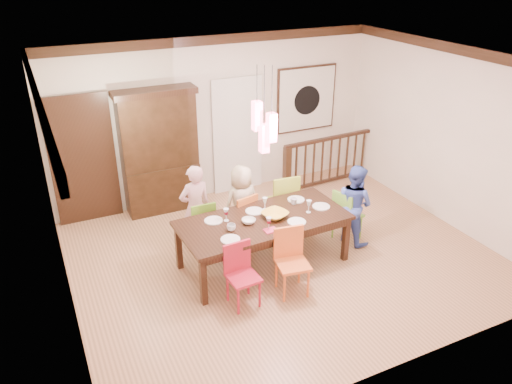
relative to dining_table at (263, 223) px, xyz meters
name	(u,v)px	position (x,y,z in m)	size (l,w,h in m)	color
floor	(282,256)	(0.35, 0.05, -0.68)	(6.00, 6.00, 0.00)	#996B4A
ceiling	(288,62)	(0.35, 0.05, 2.22)	(6.00, 6.00, 0.00)	white
wall_back	(218,118)	(0.35, 2.55, 0.77)	(6.00, 6.00, 0.00)	beige
wall_left	(56,212)	(-2.65, 0.05, 0.77)	(5.00, 5.00, 0.00)	beige
wall_right	(448,136)	(3.35, 0.05, 0.77)	(5.00, 5.00, 0.00)	beige
crown_molding	(287,68)	(0.35, 0.05, 2.14)	(6.00, 5.00, 0.16)	black
panel_door	(83,162)	(-2.05, 2.50, 0.37)	(1.04, 0.07, 2.24)	black
white_doorway	(237,137)	(0.70, 2.52, 0.37)	(0.97, 0.05, 2.22)	silver
painting	(306,99)	(2.15, 2.51, 0.92)	(1.25, 0.06, 1.25)	black
pendant_cluster	(264,127)	(0.00, 0.00, 1.43)	(0.27, 0.21, 1.14)	#F34866
dining_table	(263,223)	(0.00, 0.00, 0.00)	(2.44, 1.18, 0.75)	black
chair_far_left	(201,221)	(-0.66, 0.79, -0.20)	(0.39, 0.39, 0.83)	#6DB12A
chair_far_mid	(240,214)	(-0.05, 0.69, -0.19)	(0.47, 0.47, 0.86)	orange
chair_far_right	(281,197)	(0.73, 0.82, -0.11)	(0.49, 0.49, 0.99)	#9FB731
chair_near_left	(243,273)	(-0.64, -0.73, -0.20)	(0.40, 0.40, 0.84)	#B61B32
chair_near_mid	(293,259)	(0.05, -0.78, -0.16)	(0.47, 0.47, 0.91)	orange
chair_end_right	(348,211)	(1.52, 0.08, -0.19)	(0.47, 0.47, 0.85)	#74B93A
china_hutch	(159,151)	(-0.82, 2.35, 0.41)	(1.36, 0.46, 2.16)	black
balustrade	(331,159)	(2.45, 2.00, -0.18)	(2.12, 0.19, 0.96)	black
person_far_left	(195,208)	(-0.72, 0.86, 0.00)	(0.50, 0.33, 1.36)	#EEB5C5
person_far_mid	(242,203)	(0.02, 0.80, -0.06)	(0.61, 0.40, 1.24)	#C5B695
person_end_right	(354,204)	(1.55, -0.01, -0.04)	(0.62, 0.49, 1.28)	#415AB6
serving_bowl	(275,215)	(0.16, -0.04, 0.12)	(0.35, 0.35, 0.09)	yellow
small_bowl	(249,221)	(-0.24, -0.02, 0.10)	(0.20, 0.20, 0.06)	white
cup_left	(231,227)	(-0.54, -0.11, 0.12)	(0.12, 0.12, 0.09)	silver
cup_right	(294,201)	(0.60, 0.21, 0.12)	(0.11, 0.11, 0.10)	silver
plate_far_left	(214,221)	(-0.66, 0.24, 0.08)	(0.26, 0.26, 0.01)	white
plate_far_mid	(254,211)	(-0.03, 0.25, 0.08)	(0.26, 0.26, 0.01)	white
plate_far_right	(296,200)	(0.70, 0.31, 0.08)	(0.26, 0.26, 0.01)	white
plate_near_left	(230,239)	(-0.64, -0.33, 0.08)	(0.26, 0.26, 0.01)	white
plate_near_mid	(297,222)	(0.37, -0.29, 0.08)	(0.26, 0.26, 0.01)	white
plate_end_right	(321,206)	(0.93, -0.04, 0.08)	(0.26, 0.26, 0.01)	white
wine_glass_a	(226,215)	(-0.50, 0.17, 0.17)	(0.08, 0.08, 0.19)	#590C19
wine_glass_b	(265,204)	(0.14, 0.24, 0.17)	(0.08, 0.08, 0.19)	silver
wine_glass_c	(269,224)	(-0.07, -0.31, 0.17)	(0.08, 0.08, 0.19)	#590C19
wine_glass_d	(309,206)	(0.67, -0.11, 0.17)	(0.08, 0.08, 0.19)	silver
napkin	(271,230)	(-0.06, -0.34, 0.08)	(0.18, 0.14, 0.01)	#D83359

